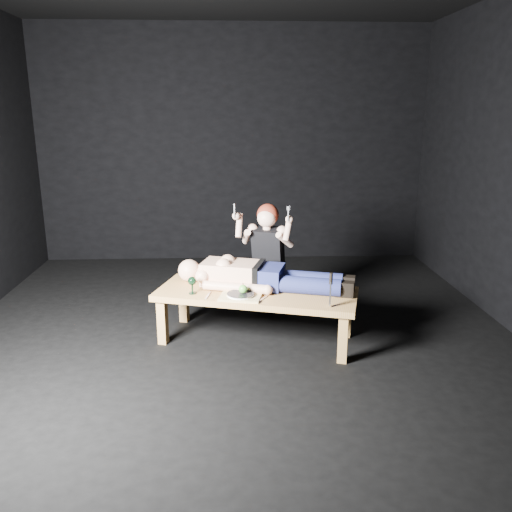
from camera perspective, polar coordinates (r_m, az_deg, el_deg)
The scene contains 13 objects.
ground at distance 4.85m, azimuth -2.17°, elevation -8.15°, with size 5.00×5.00×0.00m, color black.
back_wall at distance 6.95m, azimuth -2.58°, elevation 11.84°, with size 5.00×5.00×0.00m, color black.
table at distance 4.59m, azimuth 0.03°, elevation -6.50°, with size 1.70×0.64×0.45m, color #A8814A.
lying_man at distance 4.57m, azimuth 0.99°, elevation -1.89°, with size 1.66×0.51×0.26m, color #E3B18E, non-canonical shape.
kneeling_woman at distance 5.06m, azimuth 1.54°, elevation -0.21°, with size 0.61×0.68×1.15m, color black, non-canonical shape.
serving_tray at distance 4.35m, azimuth -1.69°, elevation -4.44°, with size 0.33×0.24×0.02m, color tan.
plate at distance 4.35m, azimuth -1.69°, elevation -4.21°, with size 0.22×0.22×0.02m, color white.
apple at distance 4.34m, azimuth -1.42°, elevation -3.60°, with size 0.07×0.07×0.07m, color green.
goblet at distance 4.46m, azimuth -6.93°, elevation -3.17°, with size 0.07×0.07×0.15m, color black, non-canonical shape.
fork_flat at distance 4.43m, azimuth -5.21°, elevation -4.25°, with size 0.02×0.18×0.01m, color #B2B2B7.
knife_flat at distance 4.31m, azimuth 0.65°, elevation -4.72°, with size 0.02×0.18×0.01m, color #B2B2B7.
spoon_flat at distance 4.42m, azimuth -0.46°, elevation -4.20°, with size 0.02×0.18×0.01m, color #B2B2B7.
carving_knife at distance 4.16m, azimuth 8.09°, elevation -3.69°, with size 0.04×0.04×0.28m, color #B2B2B7, non-canonical shape.
Camera 1 is at (-0.04, -4.44, 1.95)m, focal length 36.87 mm.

